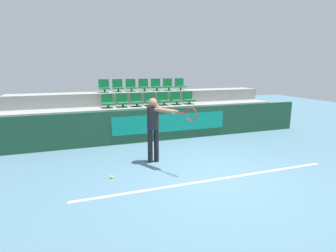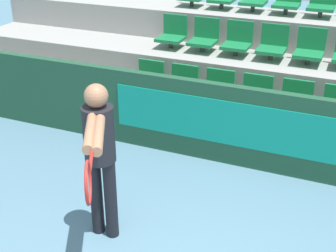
{
  "view_description": "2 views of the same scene",
  "coord_description": "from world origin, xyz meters",
  "px_view_note": "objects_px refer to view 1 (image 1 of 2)",
  "views": [
    {
      "loc": [
        -2.75,
        -4.84,
        2.42
      ],
      "look_at": [
        -0.37,
        1.91,
        0.83
      ],
      "focal_mm": 28.0,
      "sensor_mm": 36.0,
      "label": 1
    },
    {
      "loc": [
        1.22,
        -1.94,
        3.21
      ],
      "look_at": [
        -0.6,
        2.39,
        0.91
      ],
      "focal_mm": 50.0,
      "sensor_mm": 36.0,
      "label": 2
    }
  ],
  "objects_px": {
    "stadium_chair_1": "(128,118)",
    "stadium_chair_11": "(164,99)",
    "stadium_chair_13": "(189,98)",
    "stadium_chair_4": "(172,116)",
    "stadium_chair_19": "(168,85)",
    "stadium_chair_6": "(199,114)",
    "stadium_chair_16": "(131,86)",
    "stadium_chair_18": "(156,86)",
    "stadium_chair_15": "(118,86)",
    "stadium_chair_9": "(137,100)",
    "stadium_chair_20": "(180,85)",
    "stadium_chair_0": "(112,119)",
    "stadium_chair_8": "(122,101)",
    "stadium_chair_10": "(150,100)",
    "stadium_chair_5": "(185,115)",
    "stadium_chair_7": "(108,102)",
    "tennis_player": "(155,124)",
    "stadium_chair_17": "(144,86)",
    "stadium_chair_2": "(143,117)",
    "tennis_ball": "(112,177)",
    "stadium_chair_12": "(176,99)",
    "stadium_chair_14": "(104,87)",
    "stadium_chair_3": "(158,116)"
  },
  "relations": [
    {
      "from": "stadium_chair_1",
      "to": "stadium_chair_16",
      "type": "height_order",
      "value": "stadium_chair_16"
    },
    {
      "from": "stadium_chair_0",
      "to": "stadium_chair_13",
      "type": "height_order",
      "value": "stadium_chair_13"
    },
    {
      "from": "stadium_chair_12",
      "to": "stadium_chair_13",
      "type": "relative_size",
      "value": 1.0
    },
    {
      "from": "stadium_chair_10",
      "to": "stadium_chair_18",
      "type": "distance_m",
      "value": 1.21
    },
    {
      "from": "stadium_chair_1",
      "to": "stadium_chair_14",
      "type": "xyz_separation_m",
      "value": [
        -0.55,
        1.92,
        0.98
      ]
    },
    {
      "from": "stadium_chair_5",
      "to": "stadium_chair_7",
      "type": "distance_m",
      "value": 2.95
    },
    {
      "from": "stadium_chair_9",
      "to": "stadium_chair_18",
      "type": "relative_size",
      "value": 1.0
    },
    {
      "from": "stadium_chair_0",
      "to": "stadium_chair_8",
      "type": "bearing_deg",
      "value": 60.3
    },
    {
      "from": "stadium_chair_6",
      "to": "stadium_chair_16",
      "type": "distance_m",
      "value": 3.08
    },
    {
      "from": "stadium_chair_15",
      "to": "stadium_chair_17",
      "type": "xyz_separation_m",
      "value": [
        1.1,
        0.0,
        0.0
      ]
    },
    {
      "from": "stadium_chair_8",
      "to": "tennis_player",
      "type": "xyz_separation_m",
      "value": [
        0.2,
        -3.64,
        -0.16
      ]
    },
    {
      "from": "stadium_chair_7",
      "to": "stadium_chair_2",
      "type": "bearing_deg",
      "value": -41.24
    },
    {
      "from": "stadium_chair_6",
      "to": "stadium_chair_20",
      "type": "distance_m",
      "value": 2.16
    },
    {
      "from": "stadium_chair_4",
      "to": "stadium_chair_19",
      "type": "relative_size",
      "value": 1.0
    },
    {
      "from": "stadium_chair_5",
      "to": "tennis_player",
      "type": "xyz_separation_m",
      "value": [
        -1.99,
        -2.68,
        0.33
      ]
    },
    {
      "from": "stadium_chair_0",
      "to": "stadium_chair_19",
      "type": "relative_size",
      "value": 1.0
    },
    {
      "from": "stadium_chair_12",
      "to": "stadium_chair_20",
      "type": "relative_size",
      "value": 1.0
    },
    {
      "from": "stadium_chair_9",
      "to": "stadium_chair_18",
      "type": "bearing_deg",
      "value": 41.24
    },
    {
      "from": "tennis_ball",
      "to": "stadium_chair_18",
      "type": "bearing_deg",
      "value": 63.07
    },
    {
      "from": "stadium_chair_9",
      "to": "stadium_chair_20",
      "type": "bearing_deg",
      "value": 23.67
    },
    {
      "from": "stadium_chair_18",
      "to": "stadium_chair_19",
      "type": "height_order",
      "value": "same"
    },
    {
      "from": "stadium_chair_6",
      "to": "stadium_chair_17",
      "type": "bearing_deg",
      "value": 130.55
    },
    {
      "from": "stadium_chair_4",
      "to": "stadium_chair_17",
      "type": "height_order",
      "value": "stadium_chair_17"
    },
    {
      "from": "stadium_chair_18",
      "to": "stadium_chair_20",
      "type": "xyz_separation_m",
      "value": [
        1.1,
        0.0,
        0.0
      ]
    },
    {
      "from": "stadium_chair_5",
      "to": "stadium_chair_7",
      "type": "bearing_deg",
      "value": 160.68
    },
    {
      "from": "stadium_chair_1",
      "to": "stadium_chair_6",
      "type": "xyz_separation_m",
      "value": [
        2.74,
        0.0,
        0.0
      ]
    },
    {
      "from": "stadium_chair_8",
      "to": "tennis_ball",
      "type": "bearing_deg",
      "value": -103.43
    },
    {
      "from": "stadium_chair_9",
      "to": "stadium_chair_14",
      "type": "relative_size",
      "value": 1.0
    },
    {
      "from": "stadium_chair_1",
      "to": "stadium_chair_11",
      "type": "relative_size",
      "value": 1.0
    },
    {
      "from": "stadium_chair_19",
      "to": "stadium_chair_6",
      "type": "bearing_deg",
      "value": -74.08
    },
    {
      "from": "stadium_chair_6",
      "to": "tennis_player",
      "type": "bearing_deg",
      "value": -133.46
    },
    {
      "from": "stadium_chair_10",
      "to": "stadium_chair_16",
      "type": "bearing_deg",
      "value": 119.7
    },
    {
      "from": "stadium_chair_18",
      "to": "stadium_chair_19",
      "type": "xyz_separation_m",
      "value": [
        0.55,
        0.0,
        0.0
      ]
    },
    {
      "from": "stadium_chair_10",
      "to": "stadium_chair_15",
      "type": "bearing_deg",
      "value": 138.76
    },
    {
      "from": "stadium_chair_18",
      "to": "stadium_chair_15",
      "type": "bearing_deg",
      "value": 180.0
    },
    {
      "from": "stadium_chair_4",
      "to": "stadium_chair_1",
      "type": "bearing_deg",
      "value": 180.0
    },
    {
      "from": "stadium_chair_1",
      "to": "tennis_player",
      "type": "xyz_separation_m",
      "value": [
        0.2,
        -2.68,
        0.33
      ]
    },
    {
      "from": "stadium_chair_1",
      "to": "stadium_chair_13",
      "type": "distance_m",
      "value": 2.95
    },
    {
      "from": "stadium_chair_2",
      "to": "stadium_chair_7",
      "type": "distance_m",
      "value": 1.54
    },
    {
      "from": "stadium_chair_17",
      "to": "stadium_chair_19",
      "type": "xyz_separation_m",
      "value": [
        1.1,
        0.0,
        0.0
      ]
    },
    {
      "from": "stadium_chair_7",
      "to": "stadium_chair_10",
      "type": "distance_m",
      "value": 1.64
    },
    {
      "from": "stadium_chair_3",
      "to": "stadium_chair_4",
      "type": "height_order",
      "value": "same"
    },
    {
      "from": "tennis_ball",
      "to": "stadium_chair_11",
      "type": "bearing_deg",
      "value": 58.14
    },
    {
      "from": "stadium_chair_1",
      "to": "stadium_chair_5",
      "type": "relative_size",
      "value": 1.0
    },
    {
      "from": "stadium_chair_11",
      "to": "stadium_chair_6",
      "type": "bearing_deg",
      "value": -41.24
    },
    {
      "from": "stadium_chair_10",
      "to": "stadium_chair_19",
      "type": "bearing_deg",
      "value": 41.24
    },
    {
      "from": "stadium_chair_2",
      "to": "stadium_chair_4",
      "type": "height_order",
      "value": "same"
    },
    {
      "from": "stadium_chair_2",
      "to": "stadium_chair_8",
      "type": "xyz_separation_m",
      "value": [
        -0.55,
        0.96,
        0.49
      ]
    },
    {
      "from": "stadium_chair_17",
      "to": "stadium_chair_16",
      "type": "bearing_deg",
      "value": 180.0
    },
    {
      "from": "stadium_chair_2",
      "to": "stadium_chair_5",
      "type": "height_order",
      "value": "same"
    }
  ]
}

